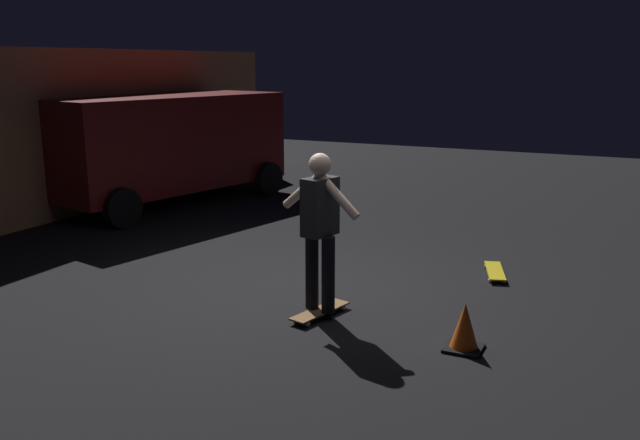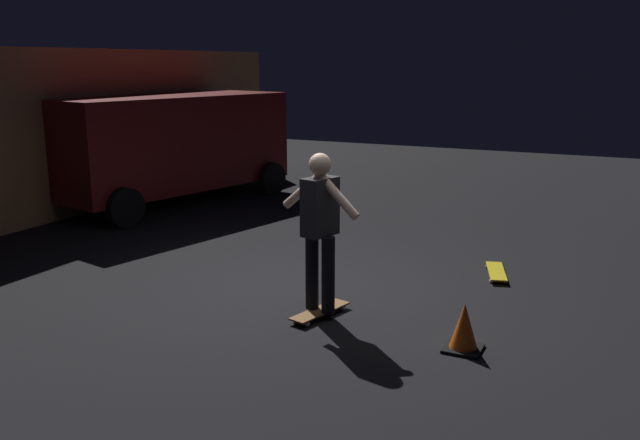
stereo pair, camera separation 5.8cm
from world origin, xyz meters
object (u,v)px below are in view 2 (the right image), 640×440
skater (320,221)px  skateboard_spare (496,272)px  parked_van (169,142)px  skateboard_ridden (320,311)px  traffic_cone (464,329)px

skater → skateboard_spare: bearing=-32.1°
skateboard_spare → skater: 2.80m
parked_van → skateboard_ridden: parked_van is taller
skateboard_ridden → parked_van: bearing=51.6°
skateboard_ridden → skateboard_spare: size_ratio=1.00×
skater → skateboard_ridden: bearing=-143.1°
skateboard_ridden → skater: size_ratio=0.48×
skateboard_spare → skateboard_ridden: bearing=147.9°
skateboard_spare → parked_van: bearing=74.1°
parked_van → traffic_cone: parked_van is taller
skater → traffic_cone: (-0.18, -1.58, -0.83)m
parked_van → skateboard_ridden: 6.67m
skateboard_spare → skater: bearing=147.9°
skateboard_ridden → skateboard_spare: bearing=-32.1°
skateboard_spare → traffic_cone: traffic_cone is taller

